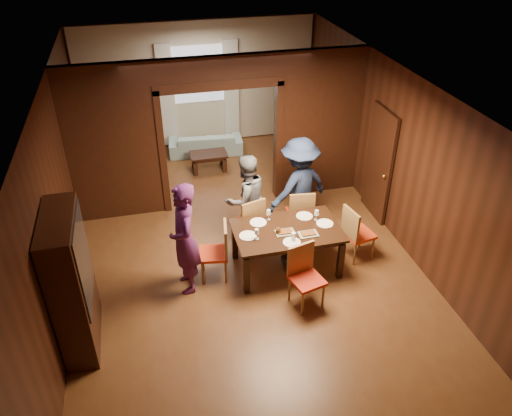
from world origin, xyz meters
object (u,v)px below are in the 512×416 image
object	(u,v)px
person_navy	(299,187)
chair_left	(213,252)
person_grey	(246,199)
chair_far_l	(248,220)
hutch	(72,283)
dining_table	(286,248)
chair_far_r	(299,212)
chair_near	(307,278)
person_purple	(184,239)
sofa	(206,143)
coffee_table	(209,162)
chair_right	(359,232)

from	to	relation	value
person_navy	chair_left	bearing A→B (deg)	7.28
person_grey	chair_far_l	size ratio (longest dim) A/B	1.68
chair_far_l	hutch	xyz separation A→B (m)	(-2.69, -1.61, 0.52)
dining_table	chair_far_r	size ratio (longest dim) A/B	1.73
person_grey	chair_left	bearing A→B (deg)	31.14
chair_far_l	chair_near	size ratio (longest dim) A/B	1.00
person_purple	person_navy	size ratio (longest dim) A/B	1.00
person_purple	chair_near	size ratio (longest dim) A/B	1.87
sofa	chair_left	size ratio (longest dim) A/B	1.75
chair_near	coffee_table	bearing A→B (deg)	84.56
person_purple	chair_far_l	bearing A→B (deg)	123.75
person_grey	sofa	world-z (taller)	person_grey
sofa	dining_table	distance (m)	4.57
dining_table	hutch	xyz separation A→B (m)	(-3.14, -0.82, 0.62)
dining_table	chair_left	xyz separation A→B (m)	(-1.18, 0.06, 0.10)
person_purple	chair_left	xyz separation A→B (m)	(0.44, 0.14, -0.42)
sofa	chair_far_l	size ratio (longest dim) A/B	1.75
person_grey	hutch	bearing A→B (deg)	13.76
chair_far_r	chair_far_l	bearing A→B (deg)	9.58
person_navy	dining_table	xyz separation A→B (m)	(-0.51, -0.98, -0.53)
chair_right	hutch	distance (m)	4.50
person_purple	hutch	world-z (taller)	hutch
person_navy	dining_table	bearing A→B (deg)	41.30
chair_left	chair_far_l	world-z (taller)	same
person_purple	hutch	bearing A→B (deg)	-67.46
dining_table	chair_left	size ratio (longest dim) A/B	1.73
dining_table	sofa	bearing A→B (deg)	97.68
chair_left	chair_far_r	size ratio (longest dim) A/B	1.00
coffee_table	chair_far_r	xyz separation A→B (m)	(1.16, -2.83, 0.28)
chair_left	chair_right	size ratio (longest dim) A/B	1.00
sofa	coffee_table	world-z (taller)	sofa
person_purple	hutch	xyz separation A→B (m)	(-1.53, -0.74, 0.09)
sofa	chair_near	size ratio (longest dim) A/B	1.75
chair_right	coffee_table	bearing A→B (deg)	16.36
chair_left	chair_near	size ratio (longest dim) A/B	1.00
chair_far_r	hutch	xyz separation A→B (m)	(-3.62, -1.65, 0.52)
chair_left	chair_near	xyz separation A→B (m)	(1.22, -0.95, 0.00)
person_purple	chair_far_l	size ratio (longest dim) A/B	1.87
sofa	chair_far_l	distance (m)	3.75
person_grey	chair_right	size ratio (longest dim) A/B	1.68
chair_far_l	chair_near	bearing A→B (deg)	89.94
dining_table	coffee_table	xyz separation A→B (m)	(-0.68, 3.66, -0.18)
chair_left	hutch	world-z (taller)	hutch
person_navy	chair_right	bearing A→B (deg)	106.03
dining_table	coffee_table	bearing A→B (deg)	100.48
person_grey	dining_table	world-z (taller)	person_grey
chair_left	chair_far_r	distance (m)	1.83
chair_right	chair_far_l	world-z (taller)	same
chair_far_r	chair_right	bearing A→B (deg)	140.24
sofa	chair_left	bearing A→B (deg)	87.87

